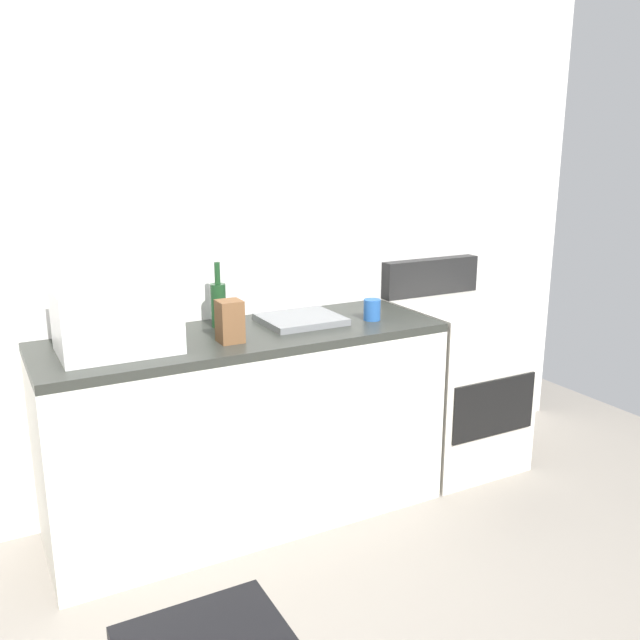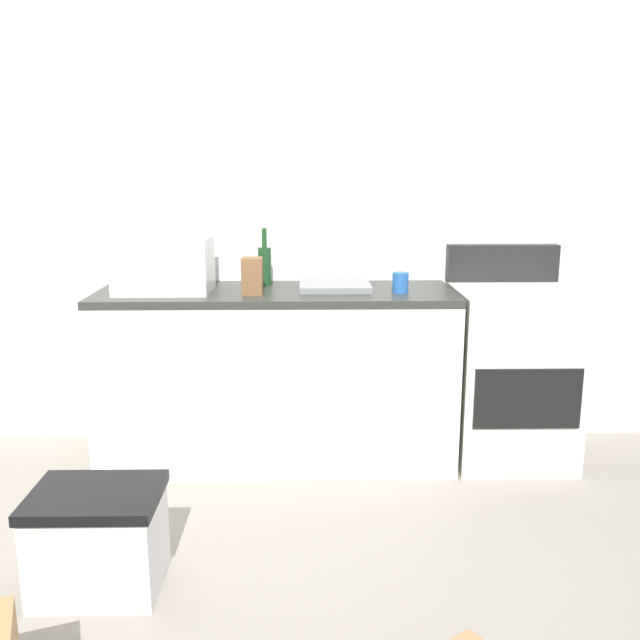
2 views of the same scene
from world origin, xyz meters
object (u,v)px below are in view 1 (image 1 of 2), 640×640
Objects in this scene: stove_oven at (455,381)px; coffee_mug at (372,310)px; microwave at (116,319)px; wine_bottle at (218,303)px; knife_block at (230,321)px.

coffee_mug is at bearing -172.28° from stove_oven.
coffee_mug is at bearing -2.76° from microwave.
stove_oven is 1.40m from wine_bottle.
microwave is 0.46m from knife_block.
knife_block reaches higher than coffee_mug.
microwave reaches higher than coffee_mug.
knife_block is (-0.05, -0.26, -0.02)m from wine_bottle.
stove_oven is at bearing 0.79° from microwave.
stove_oven is 2.39× the size of microwave.
microwave reaches higher than knife_block.
microwave is 1.18m from coffee_mug.
microwave is 2.56× the size of knife_block.
microwave is 0.52m from wine_bottle.
wine_bottle is at bearing 161.63° from coffee_mug.
stove_oven is 3.67× the size of wine_bottle.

